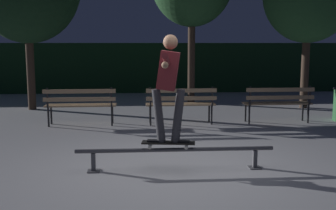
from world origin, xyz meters
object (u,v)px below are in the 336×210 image
Objects in this scene: skateboard at (168,143)px; park_bench_right_center at (278,100)px; park_bench_leftmost at (80,102)px; park_bench_left_center at (181,101)px; grind_rail at (175,152)px; skateboarder at (169,79)px.

park_bench_right_center is at bearing 50.75° from skateboard.
park_bench_leftmost is 4.57m from park_bench_right_center.
park_bench_left_center is 2.28m from park_bench_right_center.
park_bench_leftmost and park_bench_right_center have the same top height.
park_bench_left_center is at bearing 180.00° from park_bench_right_center.
park_bench_right_center is (2.82, 3.45, 0.13)m from skateboard.
park_bench_leftmost is at bearing 118.17° from grind_rail.
skateboard is 3.87m from park_bench_leftmost.
grind_rail is 0.18m from skateboard.
park_bench_leftmost is at bearing 116.86° from skateboarder.
grind_rail is 3.93m from park_bench_leftmost.
park_bench_leftmost is 1.00× the size of park_bench_left_center.
skateboard is at bearing -129.25° from park_bench_right_center.
park_bench_right_center is at bearing 51.78° from grind_rail.
park_bench_leftmost is (-1.75, 3.45, -0.81)m from skateboarder.
skateboarder is 0.97× the size of park_bench_right_center.
grind_rail is at bearing -61.83° from park_bench_leftmost.
skateboard is 0.94m from skateboarder.
skateboarder reaches higher than park_bench_right_center.
skateboarder is 3.59m from park_bench_left_center.
skateboard is 4.46m from park_bench_right_center.
park_bench_leftmost and park_bench_left_center have the same top height.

